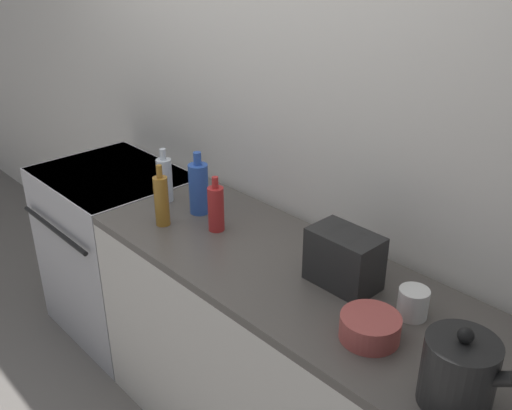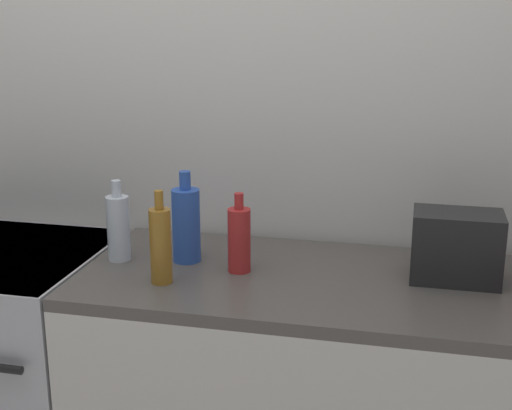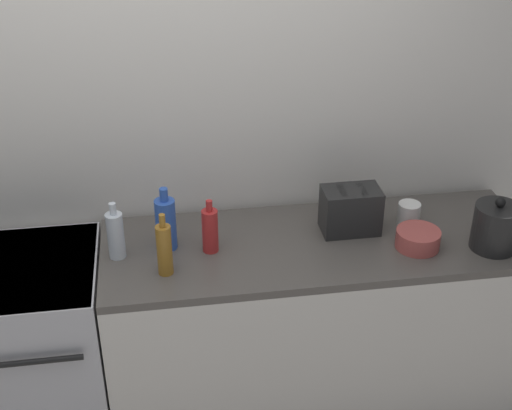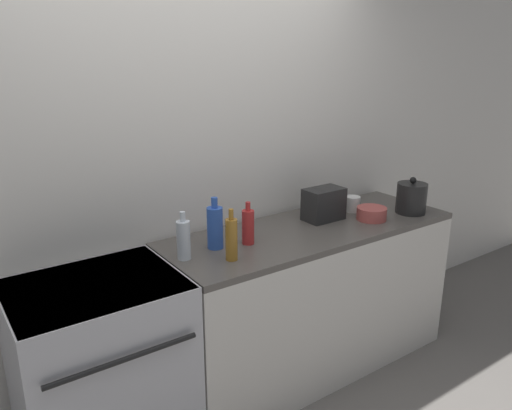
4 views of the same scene
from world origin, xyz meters
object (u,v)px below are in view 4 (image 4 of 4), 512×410
(bottle_red, at_px, (248,226))
(bowl, at_px, (372,213))
(toaster, at_px, (324,204))
(cup_white, at_px, (353,204))
(bottle_clear, at_px, (184,239))
(stove, at_px, (103,371))
(bottle_blue, at_px, (215,227))
(bottle_amber, at_px, (232,239))
(kettle, at_px, (412,198))

(bottle_red, bearing_deg, bowl, -7.02)
(toaster, bearing_deg, cup_white, 3.40)
(toaster, distance_m, bottle_red, 0.62)
(bottle_clear, distance_m, bottle_red, 0.38)
(bottle_clear, relative_size, bowl, 1.35)
(stove, distance_m, bottle_clear, 0.73)
(bottle_red, xyz_separation_m, bowl, (0.86, -0.11, -0.06))
(bottle_blue, bearing_deg, cup_white, 1.85)
(bottle_clear, relative_size, bottle_blue, 0.89)
(stove, distance_m, toaster, 1.57)
(stove, relative_size, bottle_red, 3.96)
(bottle_blue, xyz_separation_m, bowl, (1.04, -0.16, -0.08))
(bottle_clear, distance_m, bottle_amber, 0.24)
(bottle_red, bearing_deg, bottle_clear, 178.09)
(stove, distance_m, bottle_blue, 0.89)
(bowl, bearing_deg, stove, 176.78)
(bottle_amber, xyz_separation_m, bottle_blue, (0.01, 0.18, 0.01))
(bottle_red, height_order, bowl, bottle_red)
(bottle_blue, bearing_deg, toaster, 1.31)
(bottle_red, relative_size, bottle_blue, 0.84)
(bottle_clear, height_order, bottle_red, bottle_clear)
(bottle_clear, relative_size, cup_white, 2.52)
(bottle_clear, height_order, bottle_amber, bottle_amber)
(stove, relative_size, bottle_blue, 3.34)
(bottle_amber, distance_m, bowl, 1.05)
(cup_white, relative_size, bowl, 0.54)
(bottle_amber, bearing_deg, bottle_blue, 86.68)
(bottle_red, relative_size, bowl, 1.28)
(kettle, bearing_deg, bottle_red, 172.36)
(bowl, bearing_deg, cup_white, 82.31)
(stove, xyz_separation_m, bottle_blue, (0.68, 0.06, 0.58))
(bottle_blue, xyz_separation_m, cup_white, (1.06, 0.03, -0.07))
(toaster, relative_size, bottle_blue, 0.88)
(bottle_amber, bearing_deg, bowl, 1.56)
(cup_white, bearing_deg, bottle_red, -174.59)
(stove, xyz_separation_m, kettle, (2.03, -0.15, 0.56))
(bottle_amber, distance_m, cup_white, 1.10)
(cup_white, bearing_deg, toaster, -176.60)
(kettle, distance_m, bottle_blue, 1.37)
(bottle_amber, bearing_deg, stove, 169.35)
(toaster, height_order, bowl, toaster)
(stove, bearing_deg, cup_white, 3.09)
(toaster, xyz_separation_m, bottle_amber, (-0.80, -0.20, 0.01))
(bottle_red, height_order, cup_white, bottle_red)
(stove, distance_m, bottle_red, 1.02)
(stove, height_order, toaster, toaster)
(toaster, height_order, bottle_red, bottle_red)
(kettle, relative_size, bowl, 1.30)
(bottle_amber, xyz_separation_m, bottle_red, (0.19, 0.13, -0.01))
(bottle_red, xyz_separation_m, cup_white, (0.89, 0.08, -0.05))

